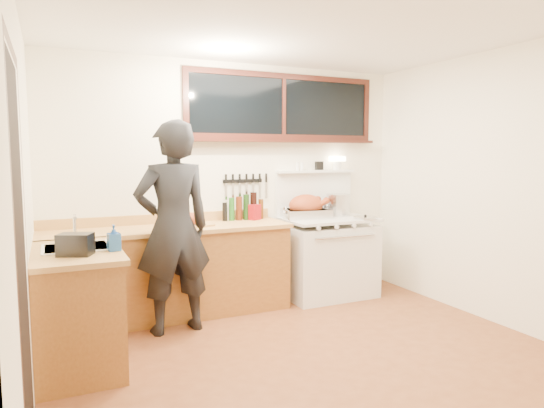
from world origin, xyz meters
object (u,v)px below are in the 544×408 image
vintage_stove (327,255)px  cutting_board (189,221)px  roast_turkey (306,209)px  man (173,228)px

vintage_stove → cutting_board: (-1.60, -0.01, 0.49)m
cutting_board → roast_turkey: 1.38m
man → cutting_board: 0.46m
man → cutting_board: (0.26, 0.39, -0.01)m
man → vintage_stove: bearing=12.0°
vintage_stove → roast_turkey: (-0.23, 0.08, 0.54)m
vintage_stove → cutting_board: size_ratio=3.25×
man → roast_turkey: size_ratio=3.42×
cutting_board → man: bearing=-123.4°
vintage_stove → roast_turkey: size_ratio=2.83×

